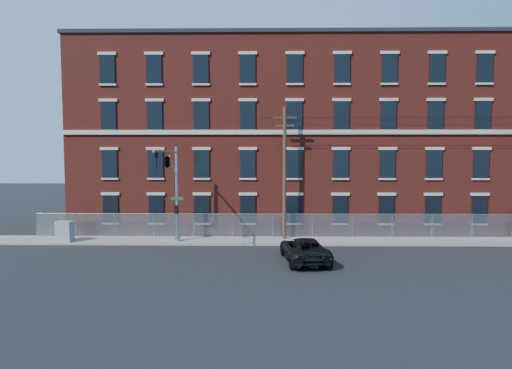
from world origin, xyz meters
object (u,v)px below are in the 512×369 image
object	(u,v)px
traffic_signal_mast	(170,171)
pickup_truck	(304,249)
utility_pole_near	(285,170)
utility_cabinet	(65,231)

from	to	relation	value
traffic_signal_mast	pickup_truck	bearing A→B (deg)	-18.77
utility_pole_near	pickup_truck	size ratio (longest dim) A/B	1.90
utility_cabinet	traffic_signal_mast	bearing A→B (deg)	-2.00
traffic_signal_mast	utility_cabinet	distance (m)	9.64
traffic_signal_mast	utility_cabinet	world-z (taller)	traffic_signal_mast
traffic_signal_mast	utility_pole_near	xyz separation A→B (m)	(8.00, 3.42, -0.05)
traffic_signal_mast	utility_cabinet	bearing A→B (deg)	166.30
utility_pole_near	utility_cabinet	size ratio (longest dim) A/B	6.56
utility_cabinet	utility_pole_near	bearing A→B (deg)	16.62
utility_pole_near	utility_cabinet	distance (m)	16.93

